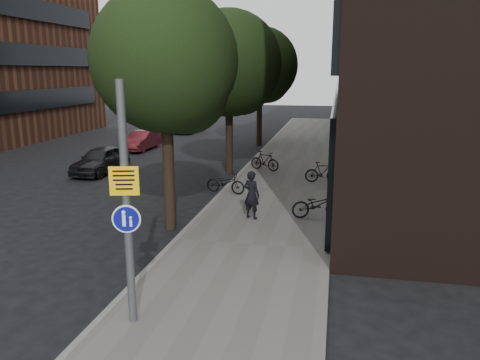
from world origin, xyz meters
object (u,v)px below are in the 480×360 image
(parked_bike_facade_near, at_px, (317,204))
(parked_car_near, at_px, (100,160))
(pedestrian, at_px, (252,195))
(signpost, at_px, (127,206))

(parked_bike_facade_near, relative_size, parked_car_near, 0.46)
(pedestrian, distance_m, parked_car_near, 10.59)
(pedestrian, xyz_separation_m, parked_car_near, (-8.70, 6.03, -0.28))
(signpost, distance_m, pedestrian, 7.26)
(signpost, bearing_deg, pedestrian, 66.67)
(parked_bike_facade_near, bearing_deg, parked_car_near, 45.51)
(parked_car_near, bearing_deg, signpost, -57.07)
(signpost, distance_m, parked_bike_facade_near, 8.43)
(signpost, distance_m, parked_car_near, 15.18)
(signpost, bearing_deg, parked_car_near, 106.03)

